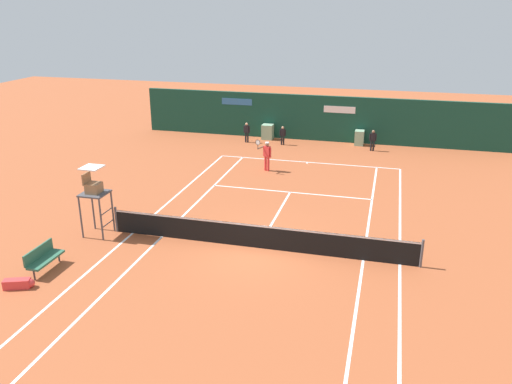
{
  "coord_description": "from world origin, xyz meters",
  "views": [
    {
      "loc": [
        4.5,
        -17.34,
        8.9
      ],
      "look_at": [
        -1.1,
        3.9,
        0.8
      ],
      "focal_mm": 36.23,
      "sensor_mm": 36.0,
      "label": 1
    }
  ],
  "objects_px": {
    "ball_kid_left_post": "(247,131)",
    "tennis_ball_by_sideline": "(191,222)",
    "player_on_baseline": "(267,154)",
    "ball_kid_centre_post": "(373,139)",
    "ball_kid_right_post": "(283,134)",
    "umpire_chair": "(94,191)",
    "equipment_bag": "(20,284)",
    "player_bench": "(43,257)"
  },
  "relations": [
    {
      "from": "umpire_chair",
      "to": "ball_kid_right_post",
      "type": "bearing_deg",
      "value": 164.59
    },
    {
      "from": "umpire_chair",
      "to": "player_on_baseline",
      "type": "xyz_separation_m",
      "value": [
        4.62,
        9.95,
        -0.89
      ]
    },
    {
      "from": "equipment_bag",
      "to": "ball_kid_centre_post",
      "type": "distance_m",
      "value": 22.65
    },
    {
      "from": "ball_kid_right_post",
      "to": "ball_kid_left_post",
      "type": "distance_m",
      "value": 2.46
    },
    {
      "from": "player_on_baseline",
      "to": "ball_kid_centre_post",
      "type": "relative_size",
      "value": 1.39
    },
    {
      "from": "equipment_bag",
      "to": "player_on_baseline",
      "type": "height_order",
      "value": "player_on_baseline"
    },
    {
      "from": "umpire_chair",
      "to": "equipment_bag",
      "type": "distance_m",
      "value": 4.76
    },
    {
      "from": "player_bench",
      "to": "player_on_baseline",
      "type": "height_order",
      "value": "player_on_baseline"
    },
    {
      "from": "umpire_chair",
      "to": "ball_kid_right_post",
      "type": "distance_m",
      "value": 16.3
    },
    {
      "from": "ball_kid_right_post",
      "to": "player_bench",
      "type": "bearing_deg",
      "value": 67.98
    },
    {
      "from": "ball_kid_right_post",
      "to": "ball_kid_left_post",
      "type": "height_order",
      "value": "ball_kid_left_post"
    },
    {
      "from": "ball_kid_left_post",
      "to": "tennis_ball_by_sideline",
      "type": "bearing_deg",
      "value": 101.08
    },
    {
      "from": "player_on_baseline",
      "to": "ball_kid_right_post",
      "type": "bearing_deg",
      "value": -66.68
    },
    {
      "from": "player_on_baseline",
      "to": "tennis_ball_by_sideline",
      "type": "xyz_separation_m",
      "value": [
        -1.42,
        -7.88,
        -0.96
      ]
    },
    {
      "from": "ball_kid_left_post",
      "to": "player_on_baseline",
      "type": "bearing_deg",
      "value": 121.18
    },
    {
      "from": "player_bench",
      "to": "ball_kid_centre_post",
      "type": "bearing_deg",
      "value": 151.13
    },
    {
      "from": "player_bench",
      "to": "ball_kid_left_post",
      "type": "bearing_deg",
      "value": 173.62
    },
    {
      "from": "umpire_chair",
      "to": "tennis_ball_by_sideline",
      "type": "distance_m",
      "value": 4.24
    },
    {
      "from": "player_bench",
      "to": "ball_kid_left_post",
      "type": "xyz_separation_m",
      "value": [
        2.11,
        18.84,
        0.26
      ]
    },
    {
      "from": "umpire_chair",
      "to": "player_on_baseline",
      "type": "height_order",
      "value": "umpire_chair"
    },
    {
      "from": "umpire_chair",
      "to": "tennis_ball_by_sideline",
      "type": "xyz_separation_m",
      "value": [
        3.2,
        2.07,
        -1.86
      ]
    },
    {
      "from": "player_bench",
      "to": "ball_kid_centre_post",
      "type": "relative_size",
      "value": 1.15
    },
    {
      "from": "player_bench",
      "to": "equipment_bag",
      "type": "xyz_separation_m",
      "value": [
        -0.02,
        -1.26,
        -0.35
      ]
    },
    {
      "from": "player_bench",
      "to": "player_on_baseline",
      "type": "distance_m",
      "value": 14.0
    },
    {
      "from": "player_bench",
      "to": "player_on_baseline",
      "type": "bearing_deg",
      "value": 159.63
    },
    {
      "from": "umpire_chair",
      "to": "equipment_bag",
      "type": "relative_size",
      "value": 2.9
    },
    {
      "from": "ball_kid_left_post",
      "to": "umpire_chair",
      "type": "bearing_deg",
      "value": 88.67
    },
    {
      "from": "player_on_baseline",
      "to": "ball_kid_left_post",
      "type": "bearing_deg",
      "value": -43.91
    },
    {
      "from": "ball_kid_centre_post",
      "to": "umpire_chair",
      "type": "bearing_deg",
      "value": 53.61
    },
    {
      "from": "equipment_bag",
      "to": "ball_kid_left_post",
      "type": "bearing_deg",
      "value": 83.96
    },
    {
      "from": "player_on_baseline",
      "to": "ball_kid_centre_post",
      "type": "distance_m",
      "value": 7.96
    },
    {
      "from": "player_bench",
      "to": "ball_kid_centre_post",
      "type": "xyz_separation_m",
      "value": [
        10.39,
        18.84,
        0.27
      ]
    },
    {
      "from": "player_bench",
      "to": "ball_kid_centre_post",
      "type": "distance_m",
      "value": 21.52
    },
    {
      "from": "ball_kid_right_post",
      "to": "ball_kid_left_post",
      "type": "xyz_separation_m",
      "value": [
        -2.46,
        -0.0,
        0.06
      ]
    },
    {
      "from": "ball_kid_centre_post",
      "to": "ball_kid_right_post",
      "type": "relative_size",
      "value": 1.08
    },
    {
      "from": "umpire_chair",
      "to": "ball_kid_centre_post",
      "type": "relative_size",
      "value": 2.14
    },
    {
      "from": "umpire_chair",
      "to": "equipment_bag",
      "type": "height_order",
      "value": "umpire_chair"
    },
    {
      "from": "player_bench",
      "to": "player_on_baseline",
      "type": "xyz_separation_m",
      "value": [
        4.87,
        13.12,
        0.49
      ]
    },
    {
      "from": "player_on_baseline",
      "to": "ball_kid_right_post",
      "type": "relative_size",
      "value": 1.51
    },
    {
      "from": "umpire_chair",
      "to": "ball_kid_right_post",
      "type": "xyz_separation_m",
      "value": [
        4.32,
        15.68,
        -1.17
      ]
    },
    {
      "from": "umpire_chair",
      "to": "ball_kid_left_post",
      "type": "distance_m",
      "value": 15.83
    },
    {
      "from": "ball_kid_right_post",
      "to": "tennis_ball_by_sideline",
      "type": "height_order",
      "value": "ball_kid_right_post"
    }
  ]
}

